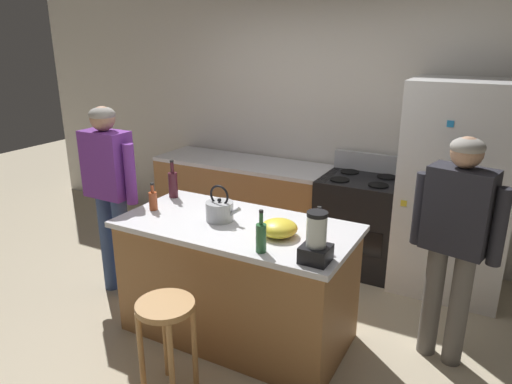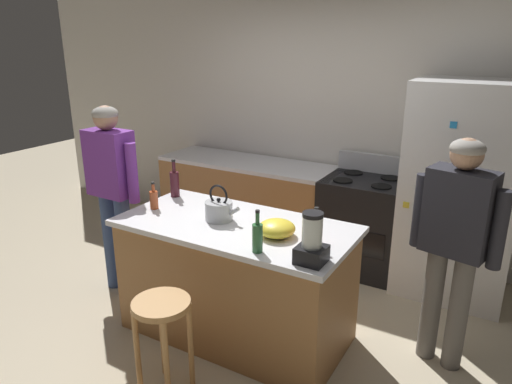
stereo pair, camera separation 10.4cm
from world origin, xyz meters
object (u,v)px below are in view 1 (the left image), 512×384
Objects in this scene: person_by_sink_right at (456,232)px; blender_appliance at (316,241)px; stove_range at (360,222)px; bottle_olive_oil at (261,237)px; bottle_soda at (318,231)px; kitchen_island at (237,280)px; bar_stool at (166,323)px; bottle_wine at (173,184)px; tea_kettle at (220,210)px; bottle_cooking_sauce at (153,200)px; mixing_bowl at (279,228)px; person_by_island_left at (109,184)px; refrigerator at (456,190)px.

person_by_sink_right is 1.00m from blender_appliance.
stove_range is 1.51m from person_by_sink_right.
blender_appliance is (0.23, -1.81, 0.57)m from stove_range.
bottle_olive_oil is 1.08× the size of bottle_soda.
bar_stool is at bearing -94.22° from kitchen_island.
bottle_wine is 1.15× the size of tea_kettle.
blender_appliance is at bearing -9.09° from bottle_cooking_sauce.
person_by_sink_right is 1.15m from mixing_bowl.
person_by_island_left is 1.13m from tea_kettle.
bottle_soda reaches higher than mixing_bowl.
mixing_bowl is (0.42, 0.70, 0.46)m from bar_stool.
kitchen_island is 2.04m from refrigerator.
bottle_olive_oil is 1.26m from bottle_wine.
bottle_soda is (1.90, -0.10, -0.00)m from person_by_island_left.
person_by_island_left reaches higher than bottle_cooking_sauce.
bar_stool is 2.60× the size of mixing_bowl.
stove_range is at bearing 95.63° from bottle_soda.
bottle_cooking_sauce reaches higher than stove_range.
bottle_olive_oil is at bearing -143.80° from person_by_sink_right.
stove_range is 3.44× the size of bottle_wine.
person_by_sink_right is at bearing 8.31° from person_by_island_left.
stove_range is at bearing 72.34° from kitchen_island.
refrigerator is at bearing 58.97° from bar_stool.
person_by_island_left is 1.67m from bottle_olive_oil.
bottle_soda is at bearing 0.37° from bottle_cooking_sauce.
bar_stool is 0.90m from tea_kettle.
tea_kettle is at bearing -164.30° from person_by_sink_right.
person_by_sink_right is at bearing -49.70° from stove_range.
refrigerator is at bearing 29.57° from person_by_island_left.
stove_range is 4.24× the size of bottle_soda.
bottle_wine is at bearing 159.82° from blender_appliance.
kitchen_island is at bearing -18.70° from bottle_wine.
person_by_island_left is 1.03× the size of person_by_sink_right.
bottle_soda is 0.78m from tea_kettle.
bottle_wine is at bearing 22.38° from person_by_island_left.
bar_stool is at bearing -33.59° from person_by_island_left.
mixing_bowl is at bearing 91.79° from bottle_olive_oil.
bottle_cooking_sauce is 1.07m from mixing_bowl.
bottle_cooking_sauce is at bearing 170.91° from blender_appliance.
mixing_bowl is at bearing -3.38° from person_by_island_left.
refrigerator is 0.94m from stove_range.
mixing_bowl is 0.50m from tea_kettle.
bar_stool is at bearing -121.03° from refrigerator.
bottle_wine is (-0.05, 0.31, 0.04)m from bottle_cooking_sauce.
person_by_island_left is 2.01m from blender_appliance.
person_by_sink_right is at bearing -84.20° from refrigerator.
blender_appliance is 1.45× the size of bottle_cooking_sauce.
bottle_soda is (-0.77, -0.49, 0.03)m from person_by_sink_right.
refrigerator reaches higher than bottle_wine.
refrigerator is 2.40m from bottle_wine.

